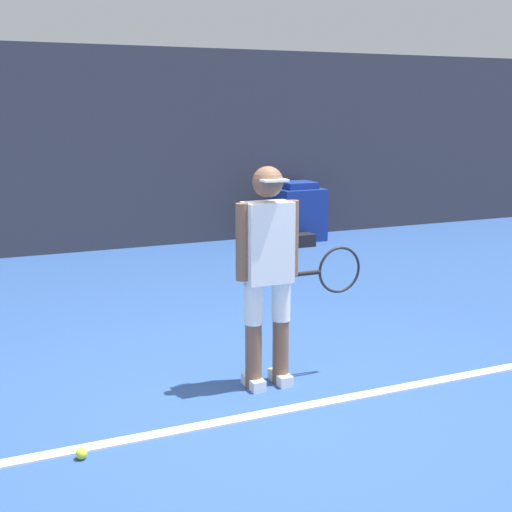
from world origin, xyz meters
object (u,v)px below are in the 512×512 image
at_px(covered_chair, 298,212).
at_px(equipment_bag, 289,241).
at_px(tennis_player, 270,267).
at_px(tennis_ball, 82,454).

distance_m(covered_chair, equipment_bag, 0.74).
relative_size(tennis_player, covered_chair, 1.81).
bearing_deg(covered_chair, tennis_player, -119.43).
relative_size(covered_chair, equipment_bag, 1.18).
distance_m(tennis_ball, covered_chair, 7.27).
bearing_deg(tennis_player, tennis_ball, -158.65).
xyz_separation_m(tennis_player, covered_chair, (2.92, 5.18, -0.47)).
relative_size(tennis_player, tennis_ball, 23.76).
height_order(tennis_player, equipment_bag, tennis_player).
distance_m(tennis_player, covered_chair, 5.97).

